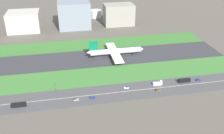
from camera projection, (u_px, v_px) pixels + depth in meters
ground_plane at (99, 58)px, 278.74m from camera, size 800.00×800.00×0.00m
runway at (99, 58)px, 278.72m from camera, size 280.00×46.00×0.10m
grass_median_north at (94, 44)px, 314.50m from camera, size 280.00×36.00×0.10m
grass_median_south at (105, 75)px, 242.94m from camera, size 280.00×36.00×0.10m
highway at (111, 93)px, 215.01m from camera, size 280.00×28.00×0.10m
highway_centerline at (111, 93)px, 214.98m from camera, size 266.00×0.50×0.01m
airliner at (114, 51)px, 279.00m from camera, size 65.00×56.00×19.70m
bus_0 at (19, 105)px, 196.80m from camera, size 11.60×2.50×3.50m
car_0 at (158, 90)px, 217.22m from camera, size 4.40×1.80×2.00m
truck_0 at (158, 83)px, 226.21m from camera, size 8.40×2.50×4.00m
car_4 at (127, 87)px, 221.52m from camera, size 4.40×1.80×2.00m
car_3 at (76, 99)px, 204.95m from camera, size 4.40×1.80×2.00m
car_1 at (198, 80)px, 233.47m from camera, size 4.40×1.80×2.00m
bus_1 at (184, 80)px, 230.57m from camera, size 11.60×2.50×3.50m
car_2 at (92, 98)px, 207.29m from camera, size 4.40×1.80×2.00m
traffic_light at (55, 87)px, 216.33m from camera, size 0.36×0.50×7.20m
terminal_building at (24, 21)px, 356.57m from camera, size 43.75×38.99×26.59m
hangar_building at (74, 15)px, 366.30m from camera, size 45.33×39.03×38.00m
office_tower at (119, 15)px, 379.48m from camera, size 44.12×27.94×31.03m
fuel_tank_west at (73, 13)px, 410.25m from camera, size 23.56×23.56×17.76m
fuel_tank_centre at (96, 14)px, 417.88m from camera, size 18.71×18.71×12.52m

